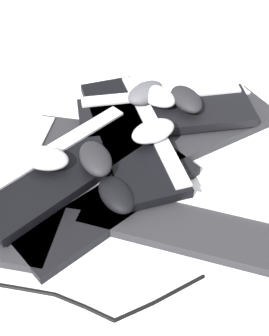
% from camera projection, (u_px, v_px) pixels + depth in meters
% --- Properties ---
extents(ground_plane, '(3.20, 3.20, 0.00)m').
position_uv_depth(ground_plane, '(134.00, 179.00, 1.08)').
color(ground_plane, white).
extents(keyboard_0, '(0.18, 0.45, 0.03)m').
position_uv_depth(keyboard_0, '(42.00, 183.00, 1.06)').
color(keyboard_0, '#232326').
rests_on(keyboard_0, ground).
extents(keyboard_1, '(0.40, 0.43, 0.03)m').
position_uv_depth(keyboard_1, '(105.00, 199.00, 1.02)').
color(keyboard_1, black).
rests_on(keyboard_1, ground).
extents(keyboard_2, '(0.46, 0.23, 0.03)m').
position_uv_depth(keyboard_2, '(187.00, 221.00, 0.98)').
color(keyboard_2, '#232326').
rests_on(keyboard_2, ground).
extents(keyboard_3, '(0.44, 0.39, 0.03)m').
position_uv_depth(keyboard_3, '(195.00, 130.00, 1.18)').
color(keyboard_3, '#232326').
rests_on(keyboard_3, ground).
extents(keyboard_4, '(0.18, 0.45, 0.03)m').
position_uv_depth(keyboard_4, '(117.00, 146.00, 1.14)').
color(keyboard_4, '#232326').
rests_on(keyboard_4, ground).
extents(keyboard_5, '(0.46, 0.27, 0.03)m').
position_uv_depth(keyboard_5, '(166.00, 112.00, 1.19)').
color(keyboard_5, black).
rests_on(keyboard_5, keyboard_3).
extents(keyboard_6, '(0.32, 0.46, 0.03)m').
position_uv_depth(keyboard_6, '(132.00, 134.00, 1.13)').
color(keyboard_6, black).
rests_on(keyboard_6, keyboard_4).
extents(keyboard_7, '(0.39, 0.44, 0.03)m').
position_uv_depth(keyboard_7, '(67.00, 167.00, 1.05)').
color(keyboard_7, black).
rests_on(keyboard_7, keyboard_0).
extents(mouse_0, '(0.12, 0.08, 0.04)m').
position_uv_depth(mouse_0, '(45.00, 158.00, 1.02)').
color(mouse_0, '#B7B7BC').
rests_on(mouse_0, keyboard_7).
extents(mouse_1, '(0.13, 0.12, 0.04)m').
position_uv_depth(mouse_1, '(153.00, 131.00, 1.08)').
color(mouse_1, '#B7B7BC').
rests_on(mouse_1, keyboard_6).
extents(mouse_2, '(0.12, 0.13, 0.04)m').
position_uv_depth(mouse_2, '(116.00, 195.00, 0.98)').
color(mouse_2, black).
rests_on(mouse_2, keyboard_1).
extents(mouse_3, '(0.11, 0.13, 0.04)m').
position_uv_depth(mouse_3, '(186.00, 99.00, 1.17)').
color(mouse_3, black).
rests_on(mouse_3, keyboard_5).
extents(mouse_4, '(0.12, 0.13, 0.04)m').
position_uv_depth(mouse_4, '(144.00, 93.00, 1.18)').
color(mouse_4, '#4C4C51').
rests_on(mouse_4, keyboard_5).
extents(mouse_6, '(0.13, 0.12, 0.04)m').
position_uv_depth(mouse_6, '(157.00, 96.00, 1.18)').
color(mouse_6, '#B7B7BC').
rests_on(mouse_6, keyboard_5).
extents(mouse_7, '(0.11, 0.13, 0.04)m').
position_uv_depth(mouse_7, '(96.00, 159.00, 1.02)').
color(mouse_7, black).
rests_on(mouse_7, keyboard_7).
extents(cable_0, '(0.44, 0.12, 0.01)m').
position_uv_depth(cable_0, '(92.00, 296.00, 0.87)').
color(cable_0, black).
rests_on(cable_0, ground).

